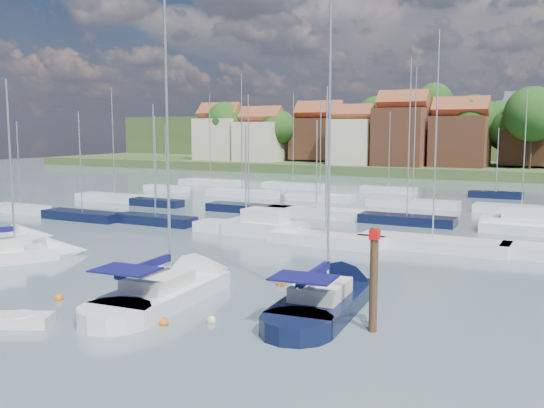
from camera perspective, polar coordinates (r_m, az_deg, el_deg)
The scene contains 14 objects.
ground at distance 66.57m, azimuth 11.62°, elevation -0.62°, with size 260.00×260.00×0.00m, color #4C6068.
sailboat_left at distance 44.11m, azimuth -22.36°, elevation -4.46°, with size 6.88×9.48×12.99m.
sailboat_centre at distance 33.24m, azimuth -8.45°, elevation -7.71°, with size 4.33×13.01×17.32m.
sailboat_navy at distance 31.34m, azimuth 5.80°, elevation -8.58°, with size 4.25×12.44×16.88m.
tender at distance 30.01m, azimuth -22.73°, elevation -10.05°, with size 3.17×2.47×0.62m.
timber_piling at distance 26.97m, azimuth 9.51°, elevation -8.93°, with size 0.40×0.40×6.85m.
buoy_c at distance 33.55m, azimuth -19.44°, elevation -8.52°, with size 0.49×0.49×0.49m, color #D85914.
buoy_d at distance 28.30m, azimuth -10.15°, elevation -11.14°, with size 0.47×0.47×0.47m, color #D85914.
buoy_e at distance 34.56m, azimuth 0.87°, elevation -7.65°, with size 0.54×0.54×0.54m, color #D85914.
buoy_f at distance 25.64m, azimuth 3.11°, elevation -13.00°, with size 0.43×0.43×0.43m, color #D85914.
buoy_g at distance 44.05m, azimuth -20.77°, elevation -4.89°, with size 0.45×0.45×0.45m, color beige.
buoy_h at distance 28.31m, azimuth -5.72°, elevation -11.05°, with size 0.43×0.43×0.43m, color beige.
marina_field at distance 61.38m, azimuth 12.09°, elevation -0.88°, with size 79.62×41.41×15.93m.
far_shore_town at distance 157.01m, azimuth 21.86°, elevation 5.09°, with size 212.46×90.00×22.27m.
Camera 1 is at (17.98, -23.49, 8.82)m, focal length 40.00 mm.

